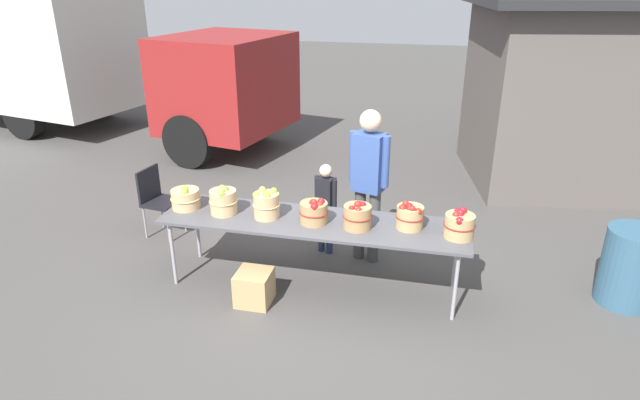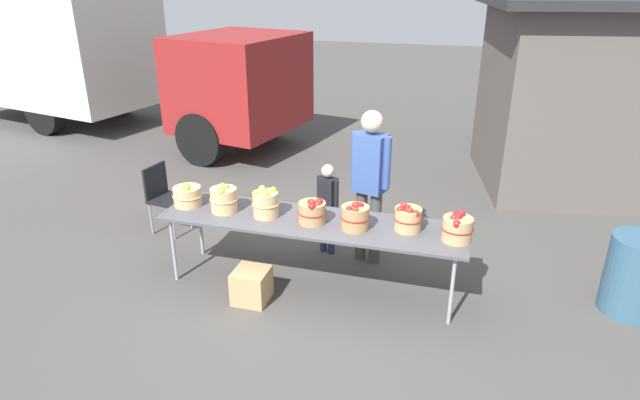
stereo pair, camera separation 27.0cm
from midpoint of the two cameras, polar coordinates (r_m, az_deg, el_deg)
name	(u,v)px [view 1 (the left image)]	position (r m, az deg, el deg)	size (l,w,h in m)	color
ground_plane	(314,285)	(5.81, -2.02, -8.90)	(40.00, 40.00, 0.00)	#474442
market_table	(313,224)	(5.46, -2.13, -2.52)	(3.10, 0.76, 0.75)	#4C4C51
apple_basket_green_0	(186,198)	(5.89, -15.23, 0.16)	(0.32, 0.32, 0.24)	tan
apple_basket_green_1	(223,201)	(5.66, -11.47, -0.10)	(0.29, 0.29, 0.31)	tan
apple_basket_green_2	(266,204)	(5.50, -7.06, -0.43)	(0.28, 0.28, 0.31)	tan
apple_basket_red_0	(314,212)	(5.35, -2.08, -1.26)	(0.29, 0.29, 0.26)	#A87F51
apple_basket_red_1	(358,216)	(5.25, 2.49, -1.68)	(0.29, 0.29, 0.28)	#A87F51
apple_basket_red_2	(410,216)	(5.29, 7.98, -1.71)	(0.28, 0.28, 0.27)	tan
apple_basket_red_3	(459,224)	(5.20, 13.01, -2.54)	(0.30, 0.30, 0.28)	tan
vendor_adult	(369,175)	(5.87, 3.82, 2.62)	(0.45, 0.31, 1.74)	#3F3F3F
child_customer	(326,202)	(6.15, -0.66, -0.20)	(0.27, 0.20, 1.09)	#262D4C
box_truck	(72,56)	(12.15, -25.21, 13.56)	(7.98, 3.69, 2.75)	silver
food_kiosk	(582,92)	(9.06, 25.03, 10.27)	(3.95, 3.46, 2.74)	#59514C
folding_chair	(157,196)	(6.97, -17.80, 0.35)	(0.45, 0.45, 0.86)	black
trash_barrel	(630,267)	(6.08, 28.73, -6.20)	(0.55, 0.55, 0.79)	#335972
produce_crate	(254,287)	(5.50, -8.35, -9.09)	(0.34, 0.34, 0.34)	tan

